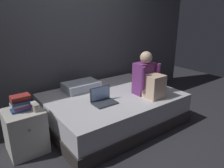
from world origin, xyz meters
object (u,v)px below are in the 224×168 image
pillow (81,86)px  book_stack (20,103)px  bed (112,108)px  person_sitting (148,79)px  nightstand (25,131)px  mug (36,108)px  laptop (103,99)px

pillow → book_stack: bearing=-158.8°
bed → person_sitting: bearing=-38.3°
nightstand → mug: mug is taller
bed → nightstand: bearing=178.7°
nightstand → mug: (0.13, -0.12, 0.32)m
nightstand → mug: 0.37m
laptop → mug: (-0.88, 0.09, 0.08)m
bed → pillow: pillow is taller
nightstand → laptop: (1.01, -0.21, 0.24)m
mug → laptop: bearing=-6.2°
bed → nightstand: size_ratio=3.64×
person_sitting → mug: bearing=171.3°
mug → pillow: bearing=31.3°
nightstand → mug: size_ratio=6.10×
person_sitting → pillow: bearing=131.9°
person_sitting → laptop: bearing=168.3°
laptop → pillow: laptop is taller
laptop → mug: bearing=173.8°
nightstand → book_stack: book_stack is taller
laptop → book_stack: size_ratio=1.40×
laptop → book_stack: (-1.01, 0.24, 0.13)m
person_sitting → pillow: (-0.70, 0.78, -0.19)m
bed → laptop: laptop is taller
pillow → laptop: bearing=-91.0°
nightstand → book_stack: size_ratio=2.40×
person_sitting → laptop: (-0.71, 0.15, -0.20)m
person_sitting → book_stack: (-1.73, 0.38, -0.07)m
pillow → book_stack: size_ratio=2.45×
pillow → book_stack: 1.11m
bed → person_sitting: person_sitting is taller
pillow → mug: (-0.89, -0.54, 0.07)m
person_sitting → book_stack: bearing=167.4°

